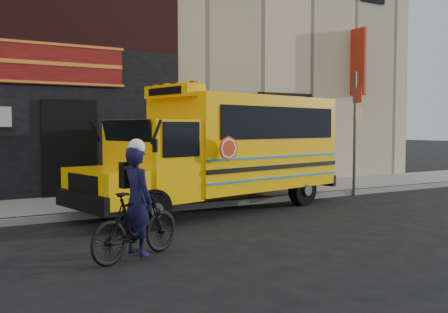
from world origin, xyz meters
The scene contains 8 objects.
ground centered at (0.00, 0.00, 0.00)m, with size 120.00×120.00×0.00m, color black.
curb centered at (0.00, 2.60, 0.07)m, with size 40.00×0.20×0.15m, color gray.
sidewalk centered at (0.00, 4.10, 0.07)m, with size 40.00×3.00×0.15m, color gray.
building centered at (-0.04, 10.45, 6.13)m, with size 20.00×10.70×12.00m.
school_bus centered at (-0.12, 2.31, 1.51)m, with size 7.20×3.57×2.92m.
sign_pole centered at (4.25, 2.44, 1.96)m, with size 0.08×0.31×3.59m.
bicycle centered at (-3.66, -1.12, 0.52)m, with size 0.49×1.73×1.04m, color black.
cyclist centered at (-3.63, -1.07, 0.83)m, with size 0.60×0.40×1.66m, color black.
Camera 1 is at (-6.19, -8.24, 1.98)m, focal length 40.00 mm.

